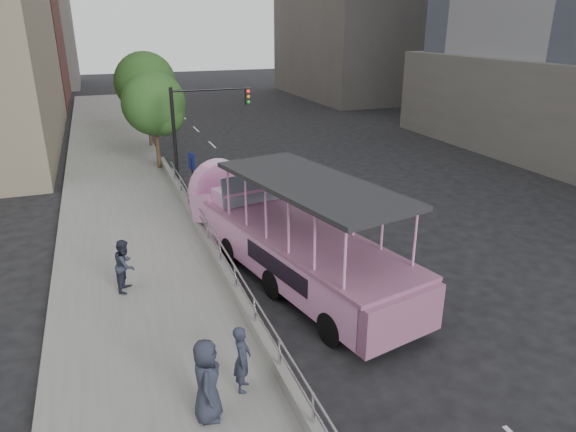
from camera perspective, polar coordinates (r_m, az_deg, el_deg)
name	(u,v)px	position (r m, az deg, el deg)	size (l,w,h in m)	color
ground	(329,289)	(17.03, 4.55, -8.03)	(160.00, 160.00, 0.00)	black
sidewalk	(125,208)	(24.82, -17.68, 0.87)	(5.50, 80.00, 0.30)	gray
kerb_wall	(221,265)	(17.60, -7.49, -5.38)	(0.24, 30.00, 0.36)	gray
guardrail	(220,247)	(17.32, -7.59, -3.41)	(0.07, 22.00, 0.71)	#B7B6BC
duck_boat	(285,236)	(17.41, -0.39, -2.26)	(4.96, 11.43, 3.70)	black
car	(315,189)	(24.44, 3.05, 2.99)	(1.73, 4.28, 1.46)	silver
pedestrian_near	(242,359)	(11.99, -5.12, -15.51)	(0.59, 0.39, 1.62)	#282C3B
pedestrian_mid	(125,265)	(16.71, -17.64, -5.22)	(0.82, 0.64, 1.68)	#282C3B
pedestrian_far	(207,380)	(11.27, -9.02, -17.59)	(0.92, 0.60, 1.88)	#282C3B
parking_sign	(192,171)	(24.69, -10.60, 4.90)	(0.23, 0.52, 2.46)	black
traffic_signal	(197,121)	(26.81, -10.08, 10.40)	(4.20, 0.32, 5.20)	black
street_tree_near	(156,106)	(29.88, -14.46, 11.75)	(3.52, 3.52, 5.72)	#3A2A1A
street_tree_far	(147,85)	(35.76, -15.38, 13.85)	(3.97, 3.97, 6.45)	#3A2A1A
midrise_stone_b	(1,6)	(78.08, -29.28, 19.69)	(16.00, 14.00, 20.00)	slate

